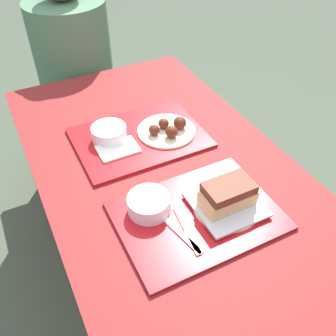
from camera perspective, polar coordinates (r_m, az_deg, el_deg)
name	(u,v)px	position (r m, az deg, el deg)	size (l,w,h in m)	color
ground_plane	(173,297)	(1.77, 0.73, -19.04)	(12.00, 12.00, 0.00)	#424C3D
picnic_table	(174,200)	(1.26, 0.98, -4.86)	(0.80, 1.59, 0.73)	maroon
picnic_bench_far	(91,114)	(2.17, -11.72, 8.01)	(0.76, 0.28, 0.45)	maroon
tray_near	(197,216)	(1.08, 4.50, -7.24)	(0.45, 0.33, 0.01)	#B21419
tray_far	(140,138)	(1.35, -4.35, 4.64)	(0.45, 0.33, 0.01)	#B21419
bowl_coleslaw_near	(149,203)	(1.06, -2.94, -5.41)	(0.12, 0.12, 0.05)	silver
brisket_sandwich_plate	(227,199)	(1.08, 9.01, -4.64)	(0.19, 0.19, 0.09)	beige
plastic_fork_near	(180,233)	(1.03, 1.85, -9.88)	(0.05, 0.17, 0.00)	white
plastic_knife_near	(187,230)	(1.03, 2.95, -9.44)	(0.04, 0.17, 0.00)	white
condiment_packet	(188,195)	(1.12, 3.11, -4.16)	(0.04, 0.03, 0.01)	#3F3F47
bowl_coleslaw_far	(109,132)	(1.33, -8.98, 5.38)	(0.12, 0.12, 0.05)	silver
wings_plate_far	(168,129)	(1.35, -0.03, 5.97)	(0.21, 0.21, 0.05)	beige
napkin_far	(118,149)	(1.29, -7.64, 2.88)	(0.14, 0.10, 0.01)	white
person_seated_across	(73,52)	(1.98, -14.35, 16.75)	(0.38, 0.38, 0.73)	#477051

